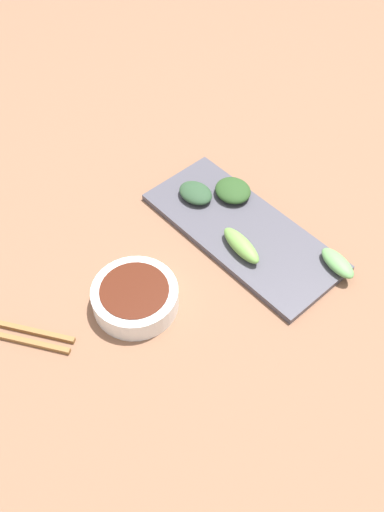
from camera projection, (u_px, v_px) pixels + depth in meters
The scene contains 8 objects.
tabletop at pixel (189, 275), 0.94m from camera, with size 2.10×2.10×0.02m, color brown.
sauce_bowl at pixel (135, 297), 0.88m from camera, with size 0.13×0.13×0.04m.
serving_plate at pixel (243, 231), 0.98m from camera, with size 0.16×0.36×0.01m, color #494751.
broccoli_leafy_0 at pixel (233, 190), 1.02m from camera, with size 0.06×0.07×0.02m, color #294A20.
broccoli_stalk_1 at pixel (241, 245), 0.94m from camera, with size 0.03×0.09×0.03m, color #70A649.
broccoli_leafy_2 at pixel (196, 193), 1.02m from camera, with size 0.05×0.07×0.02m, color #2C492E.
broccoli_stalk_3 at pixel (337, 263), 0.92m from camera, with size 0.03×0.07×0.02m, color #68A55A.
chopsticks at pixel (1, 330), 0.86m from camera, with size 0.15×0.21×0.01m.
Camera 1 is at (-0.37, -0.42, 0.77)m, focal length 39.87 mm.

